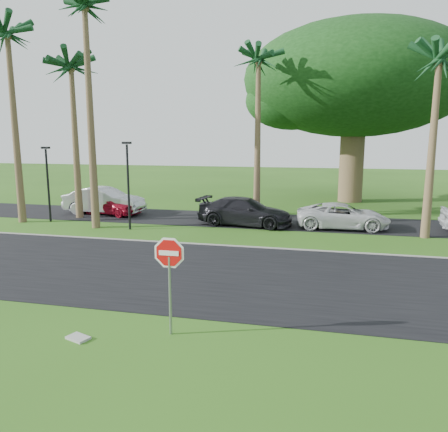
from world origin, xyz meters
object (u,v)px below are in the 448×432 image
Objects in this scene: car_red at (110,204)px; car_minivan at (343,216)px; car_silver at (104,201)px; car_dark at (245,212)px; stop_sign_near at (169,266)px.

car_minivan is at bearing -79.66° from car_red.
car_dark is at bearing -98.95° from car_silver.
car_red is 0.79× the size of car_dark.
stop_sign_near is 0.63× the size of car_red.
car_red is (-9.66, 15.41, -1.07)m from stop_sign_near.
car_red reaches higher than car_minivan.
car_silver is 14.82m from car_minivan.
car_dark is (8.97, -1.44, 0.06)m from car_red.
car_minivan is at bearing -94.40° from car_silver.
car_silver is 1.24× the size of car_red.
car_red is at bearing 122.10° from stop_sign_near.
car_minivan is (14.76, -1.29, -0.17)m from car_silver.
car_silver is (-10.15, 15.56, -0.93)m from stop_sign_near.
car_silver is 1.05× the size of car_minivan.
car_minivan is (5.31, 0.30, -0.09)m from car_dark.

